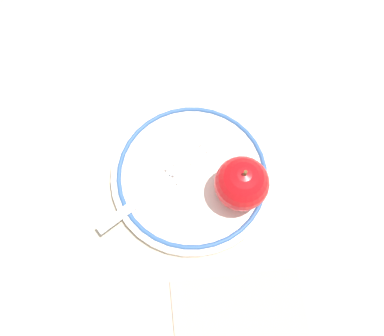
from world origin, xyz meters
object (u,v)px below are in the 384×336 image
(apple_red_whole, at_px, (242,184))
(fork, at_px, (152,191))
(napkin_folded, at_px, (243,336))
(plate, at_px, (192,175))

(apple_red_whole, distance_m, fork, 0.11)
(fork, xyz_separation_m, napkin_folded, (-0.18, -0.09, -0.01))
(fork, relative_size, napkin_folded, 1.00)
(apple_red_whole, distance_m, napkin_folded, 0.17)
(plate, height_order, napkin_folded, plate)
(plate, xyz_separation_m, napkin_folded, (-0.20, -0.04, -0.00))
(napkin_folded, bearing_deg, fork, 27.11)
(fork, bearing_deg, apple_red_whole, -38.68)
(plate, distance_m, apple_red_whole, 0.07)
(plate, bearing_deg, napkin_folded, -168.82)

